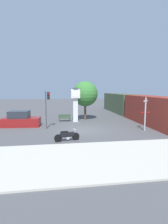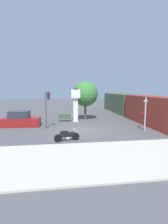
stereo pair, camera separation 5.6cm
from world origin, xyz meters
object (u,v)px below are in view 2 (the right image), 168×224
at_px(motorcycle, 67,136).
at_px(parked_car, 21,120).
at_px(traffic_light, 47,103).
at_px(street_tree, 85,94).
at_px(bench, 65,118).
at_px(railroad_crossing_signal, 145,113).
at_px(freight_train, 133,106).
at_px(clock_tower, 75,99).

xyz_separation_m(motorcycle, parked_car, (-4.96, 6.52, 0.29)).
relative_size(traffic_light, parked_car, 0.94).
height_order(street_tree, bench, street_tree).
bearing_deg(railroad_crossing_signal, freight_train, 73.80).
bearing_deg(freight_train, bench, -167.28).
bearing_deg(traffic_light, bench, 64.45).
distance_m(traffic_light, parked_car, 4.09).
bearing_deg(bench, freight_train, 12.72).
xyz_separation_m(motorcycle, clock_tower, (1.54, 8.64, 2.53)).
xyz_separation_m(bench, parked_car, (-5.09, -2.46, 0.26)).
bearing_deg(traffic_light, railroad_crossing_signal, -13.73).
height_order(motorcycle, railroad_crossing_signal, railroad_crossing_signal).
bearing_deg(clock_tower, railroad_crossing_signal, -43.33).
xyz_separation_m(railroad_crossing_signal, parked_car, (-13.06, 4.07, -1.13)).
xyz_separation_m(traffic_light, railroad_crossing_signal, (9.94, -2.43, -0.92)).
distance_m(street_tree, parked_car, 9.16).
xyz_separation_m(clock_tower, parked_car, (-6.50, -2.11, -2.24)).
distance_m(freight_train, traffic_light, 14.15).
height_order(clock_tower, freight_train, clock_tower).
bearing_deg(clock_tower, bench, 166.33).
relative_size(freight_train, parked_car, 5.40).
bearing_deg(street_tree, motorcycle, -107.12).
bearing_deg(railroad_crossing_signal, clock_tower, 136.67).
relative_size(railroad_crossing_signal, street_tree, 0.64).
relative_size(clock_tower, street_tree, 0.84).
height_order(clock_tower, railroad_crossing_signal, clock_tower).
distance_m(traffic_light, railroad_crossing_signal, 10.27).
distance_m(freight_train, bench, 10.90).
bearing_deg(street_tree, bench, -162.09).
height_order(street_tree, parked_car, street_tree).
distance_m(freight_train, parked_car, 16.41).
distance_m(street_tree, bench, 4.37).
relative_size(railroad_crossing_signal, bench, 2.14).
relative_size(motorcycle, freight_train, 0.09).
xyz_separation_m(freight_train, railroad_crossing_signal, (-2.59, -8.92, 0.18)).
xyz_separation_m(freight_train, bench, (-10.56, -2.38, -1.21)).
bearing_deg(bench, traffic_light, -115.55).
xyz_separation_m(traffic_light, bench, (1.96, 4.11, -2.31)).
bearing_deg(railroad_crossing_signal, street_tree, 124.01).
relative_size(traffic_light, railroad_crossing_signal, 1.18).
relative_size(clock_tower, railroad_crossing_signal, 1.31).
relative_size(railroad_crossing_signal, parked_car, 0.79).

